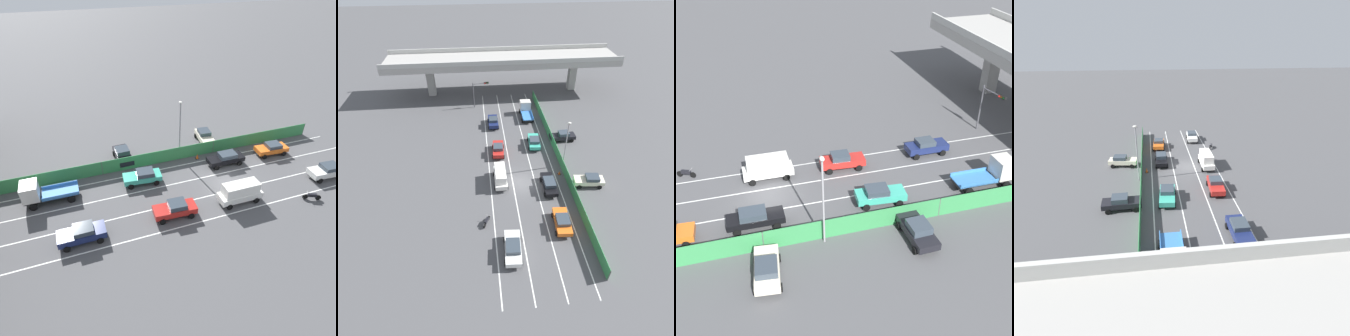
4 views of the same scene
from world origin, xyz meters
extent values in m
plane|color=#4C4C4F|center=(0.00, 0.00, 0.00)|extent=(300.00, 300.00, 0.00)
cube|color=silver|center=(-4.91, 6.19, 0.00)|extent=(0.14, 48.38, 0.01)
cube|color=silver|center=(-1.64, 6.19, 0.00)|extent=(0.14, 48.38, 0.01)
cube|color=silver|center=(1.64, 6.19, 0.00)|extent=(0.14, 48.38, 0.01)
cube|color=silver|center=(4.91, 6.19, 0.00)|extent=(0.14, 48.38, 0.01)
cube|color=#A09E99|center=(-16.25, 32.38, 3.33)|extent=(1.62, 1.62, 6.66)
cube|color=#338447|center=(6.35, 6.19, 0.89)|extent=(0.06, 44.38, 1.79)
cylinder|color=#4C514C|center=(6.35, -1.21, 0.89)|extent=(0.10, 0.10, 1.79)
cylinder|color=#4C514C|center=(6.35, 13.59, 0.89)|extent=(0.10, 0.10, 1.79)
cube|color=navy|center=(-3.37, 17.04, 0.82)|extent=(1.76, 4.36, 0.68)
cube|color=#333D47|center=(-3.37, 16.83, 1.41)|extent=(1.55, 1.80, 0.49)
cylinder|color=black|center=(-4.26, 18.52, 0.32)|extent=(0.22, 0.64, 0.64)
cylinder|color=black|center=(-2.50, 18.53, 0.32)|extent=(0.22, 0.64, 0.64)
cylinder|color=black|center=(-4.25, 15.56, 0.32)|extent=(0.22, 0.64, 0.64)
cylinder|color=black|center=(-2.49, 15.56, 0.32)|extent=(0.22, 0.64, 0.64)
cylinder|color=black|center=(2.62, -6.83, 0.32)|extent=(0.26, 0.65, 0.64)
cylinder|color=black|center=(4.43, -6.95, 0.32)|extent=(0.26, 0.65, 0.64)
cube|color=black|center=(3.32, -1.43, 0.76)|extent=(1.81, 4.71, 0.56)
cube|color=#333D47|center=(3.32, -1.62, 1.31)|extent=(1.56, 2.19, 0.54)
cylinder|color=black|center=(2.49, 0.18, 0.32)|extent=(0.23, 0.64, 0.64)
cylinder|color=black|center=(4.21, 0.15, 0.32)|extent=(0.23, 0.64, 0.64)
cylinder|color=black|center=(2.43, -3.00, 0.32)|extent=(0.23, 0.64, 0.64)
cylinder|color=black|center=(4.16, -3.03, 0.32)|extent=(0.23, 0.64, 0.64)
cube|color=silver|center=(-3.44, 0.56, 0.82)|extent=(1.76, 4.74, 0.69)
cube|color=silver|center=(-3.44, 0.56, 1.75)|extent=(1.54, 3.89, 1.17)
cylinder|color=black|center=(-4.29, 2.17, 0.32)|extent=(0.23, 0.64, 0.64)
cylinder|color=black|center=(-2.57, 2.16, 0.32)|extent=(0.23, 0.64, 0.64)
cylinder|color=black|center=(-4.31, -1.04, 0.32)|extent=(0.23, 0.64, 0.64)
cylinder|color=black|center=(-2.60, -1.06, 0.32)|extent=(0.23, 0.64, 0.64)
cube|color=red|center=(-3.16, 7.86, 0.80)|extent=(2.02, 4.46, 0.65)
cube|color=#333D47|center=(-3.18, 7.62, 1.40)|extent=(1.65, 1.85, 0.54)
cylinder|color=black|center=(-3.94, 9.39, 0.32)|extent=(0.26, 0.65, 0.64)
cylinder|color=black|center=(-2.19, 9.28, 0.32)|extent=(0.26, 0.65, 0.64)
cylinder|color=black|center=(-4.13, 6.43, 0.32)|extent=(0.26, 0.65, 0.64)
cylinder|color=black|center=(-2.38, 6.32, 0.32)|extent=(0.26, 0.65, 0.64)
cube|color=teal|center=(3.18, 9.49, 0.78)|extent=(2.20, 4.52, 0.61)
cube|color=#333D47|center=(3.15, 9.15, 1.34)|extent=(1.77, 2.10, 0.51)
cylinder|color=black|center=(2.41, 11.06, 0.32)|extent=(0.28, 0.66, 0.64)
cylinder|color=black|center=(4.22, 10.90, 0.32)|extent=(0.28, 0.66, 0.64)
cylinder|color=black|center=(2.15, 8.09, 0.32)|extent=(0.28, 0.66, 0.64)
cylinder|color=black|center=(3.96, 7.93, 0.32)|extent=(0.28, 0.66, 0.64)
cube|color=black|center=(3.47, 19.47, 0.73)|extent=(1.74, 5.65, 0.25)
cube|color=beige|center=(3.49, 21.44, 1.74)|extent=(2.12, 1.71, 1.78)
cube|color=#3875BC|center=(3.46, 18.55, 0.90)|extent=(2.14, 3.82, 0.10)
cube|color=#3875BC|center=(2.45, 18.56, 1.08)|extent=(0.12, 3.79, 0.36)
cube|color=#3875BC|center=(4.47, 18.53, 1.08)|extent=(0.12, 3.79, 0.36)
cylinder|color=black|center=(2.44, 21.39, 0.40)|extent=(0.27, 0.80, 0.80)
cylinder|color=black|center=(4.54, 21.37, 0.40)|extent=(0.27, 0.80, 0.80)
cylinder|color=black|center=(2.40, 17.56, 0.40)|extent=(0.27, 0.80, 0.80)
cylinder|color=black|center=(4.49, 17.54, 0.40)|extent=(0.27, 0.80, 0.80)
cylinder|color=black|center=(-5.57, -6.39, 0.30)|extent=(0.35, 0.59, 0.60)
cylinder|color=black|center=(-6.14, -7.62, 0.30)|extent=(0.35, 0.59, 0.60)
cube|color=black|center=(-5.85, -7.00, 0.58)|extent=(0.64, 0.95, 0.36)
cylinder|color=#B2B2B2|center=(-5.61, -6.49, 0.92)|extent=(0.56, 0.28, 0.03)
cube|color=beige|center=(9.22, -1.33, 0.80)|extent=(4.42, 2.26, 0.65)
cube|color=#333D47|center=(9.64, -1.38, 1.39)|extent=(2.03, 1.77, 0.52)
cylinder|color=black|center=(7.68, -2.04, 0.32)|extent=(0.66, 0.29, 0.64)
cylinder|color=black|center=(7.89, -0.28, 0.32)|extent=(0.66, 0.29, 0.64)
cylinder|color=black|center=(10.55, -2.38, 0.32)|extent=(0.66, 0.29, 0.64)
cylinder|color=black|center=(10.76, -0.62, 0.32)|extent=(0.66, 0.29, 0.64)
cube|color=black|center=(8.48, 10.59, 0.79)|extent=(4.52, 1.93, 0.61)
cube|color=#333D47|center=(8.66, 10.60, 1.38)|extent=(1.84, 1.64, 0.58)
cylinder|color=black|center=(6.99, 9.65, 0.32)|extent=(0.65, 0.24, 0.64)
cylinder|color=black|center=(6.94, 11.45, 0.32)|extent=(0.65, 0.24, 0.64)
cylinder|color=black|center=(10.03, 9.73, 0.32)|extent=(0.65, 0.24, 0.64)
cylinder|color=black|center=(9.98, 11.54, 0.32)|extent=(0.65, 0.24, 0.64)
cylinder|color=#47474C|center=(-6.81, 25.11, 2.66)|extent=(0.18, 0.18, 5.33)
cylinder|color=#47474C|center=(-5.30, 25.40, 5.03)|extent=(3.05, 0.69, 0.12)
cube|color=black|center=(-4.09, 25.63, 5.03)|extent=(1.00, 0.45, 0.32)
sphere|color=red|center=(-4.35, 25.41, 5.03)|extent=(0.20, 0.20, 0.20)
sphere|color=#3B2806|center=(-4.06, 25.47, 5.03)|extent=(0.20, 0.20, 0.20)
sphere|color=black|center=(-3.76, 25.52, 5.03)|extent=(0.20, 0.20, 0.20)
cylinder|color=gray|center=(6.73, 3.49, 3.74)|extent=(0.16, 0.16, 7.47)
ellipsoid|color=silver|center=(6.73, 3.49, 7.65)|extent=(0.60, 0.36, 0.28)
cone|color=orange|center=(5.65, 1.41, 0.36)|extent=(0.36, 0.36, 0.71)
cube|color=black|center=(5.65, 1.41, 0.01)|extent=(0.47, 0.47, 0.03)
camera|label=1|loc=(-23.50, 15.82, 21.49)|focal=31.65mm
camera|label=2|loc=(-5.87, -30.17, 27.78)|focal=29.99mm
camera|label=3|loc=(31.94, -2.36, 23.50)|focal=46.67mm
camera|label=4|loc=(4.82, 37.18, 17.65)|focal=28.64mm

